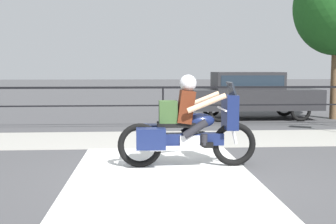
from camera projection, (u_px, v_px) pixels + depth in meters
The scene contains 6 objects.
ground_plane at pixel (181, 174), 6.73m from camera, with size 120.00×120.00×0.00m, color #424244.
sidewalk_band at pixel (167, 139), 10.10m from camera, with size 44.00×2.40×0.01m, color #99968E.
crosswalk_band at pixel (163, 177), 6.51m from camera, with size 2.87×6.00×0.01m, color silver.
fence_railing at pixel (163, 95), 11.77m from camera, with size 36.00×0.05×1.19m.
motorcycle at pixel (187, 127), 7.17m from camera, with size 2.38×0.76×1.58m.
parked_car at pixel (251, 92), 14.04m from camera, with size 4.24×1.65×1.57m.
Camera 1 is at (-0.64, -6.56, 1.68)m, focal length 45.00 mm.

